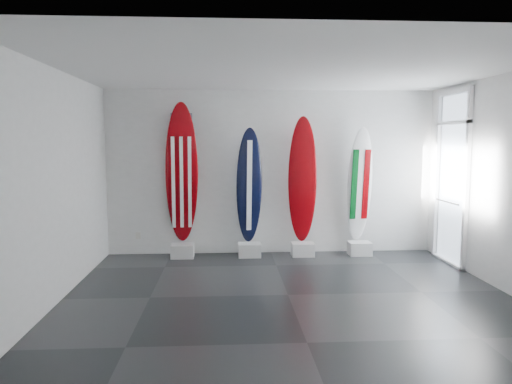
{
  "coord_description": "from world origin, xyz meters",
  "views": [
    {
      "loc": [
        -0.82,
        -6.22,
        2.07
      ],
      "look_at": [
        -0.35,
        1.4,
        1.26
      ],
      "focal_mm": 33.36,
      "sensor_mm": 36.0,
      "label": 1
    }
  ],
  "objects": [
    {
      "name": "glass_door",
      "position": [
        2.97,
        1.55,
        1.43
      ],
      "size": [
        0.12,
        1.16,
        2.85
      ],
      "primitive_type": null,
      "color": "white",
      "rests_on": "floor"
    },
    {
      "name": "wall_right",
      "position": [
        3.0,
        0.0,
        1.5
      ],
      "size": [
        0.0,
        5.0,
        5.0
      ],
      "primitive_type": "plane",
      "rotation": [
        1.57,
        0.0,
        -1.57
      ],
      "color": "silver",
      "rests_on": "ground"
    },
    {
      "name": "display_block_usa",
      "position": [
        -1.62,
        2.18,
        0.12
      ],
      "size": [
        0.4,
        0.3,
        0.24
      ],
      "primitive_type": "cube",
      "color": "silver",
      "rests_on": "floor"
    },
    {
      "name": "surfboard_usa",
      "position": [
        -1.62,
        2.28,
        1.49
      ],
      "size": [
        0.63,
        0.57,
        2.52
      ],
      "primitive_type": "ellipsoid",
      "rotation": [
        0.17,
        0.0,
        0.11
      ],
      "color": "#8A0308",
      "rests_on": "display_block_usa"
    },
    {
      "name": "surfboard_swiss",
      "position": [
        0.55,
        2.28,
        1.38
      ],
      "size": [
        0.53,
        0.23,
        2.28
      ],
      "primitive_type": "ellipsoid",
      "rotation": [
        0.05,
        0.0,
        -0.09
      ],
      "color": "#8A0308",
      "rests_on": "display_block_swiss"
    },
    {
      "name": "wall_back",
      "position": [
        0.0,
        2.5,
        1.5
      ],
      "size": [
        6.0,
        0.0,
        6.0
      ],
      "primitive_type": "plane",
      "rotation": [
        1.57,
        0.0,
        0.0
      ],
      "color": "silver",
      "rests_on": "ground"
    },
    {
      "name": "display_block_swiss",
      "position": [
        0.55,
        2.18,
        0.12
      ],
      "size": [
        0.4,
        0.3,
        0.24
      ],
      "primitive_type": "cube",
      "color": "silver",
      "rests_on": "floor"
    },
    {
      "name": "wall_outlet",
      "position": [
        -2.45,
        2.48,
        0.35
      ],
      "size": [
        0.09,
        0.02,
        0.13
      ],
      "primitive_type": "cube",
      "color": "silver",
      "rests_on": "wall_back"
    },
    {
      "name": "surfboard_navy",
      "position": [
        -0.42,
        2.28,
        1.28
      ],
      "size": [
        0.5,
        0.28,
        2.08
      ],
      "primitive_type": "ellipsoid",
      "rotation": [
        0.06,
        0.0,
        0.17
      ],
      "color": "black",
      "rests_on": "display_block_navy"
    },
    {
      "name": "wall_front",
      "position": [
        0.0,
        -2.5,
        1.5
      ],
      "size": [
        6.0,
        0.0,
        6.0
      ],
      "primitive_type": "plane",
      "rotation": [
        -1.57,
        0.0,
        0.0
      ],
      "color": "silver",
      "rests_on": "ground"
    },
    {
      "name": "display_block_navy",
      "position": [
        -0.42,
        2.18,
        0.12
      ],
      "size": [
        0.4,
        0.3,
        0.24
      ],
      "primitive_type": "cube",
      "color": "silver",
      "rests_on": "floor"
    },
    {
      "name": "wall_left",
      "position": [
        -3.0,
        0.0,
        1.5
      ],
      "size": [
        0.0,
        5.0,
        5.0
      ],
      "primitive_type": "plane",
      "rotation": [
        1.57,
        0.0,
        1.57
      ],
      "color": "silver",
      "rests_on": "ground"
    },
    {
      "name": "floor",
      "position": [
        0.0,
        0.0,
        0.0
      ],
      "size": [
        6.0,
        6.0,
        0.0
      ],
      "primitive_type": "plane",
      "color": "black",
      "rests_on": "ground"
    },
    {
      "name": "surfboard_italy",
      "position": [
        1.6,
        2.28,
        1.29
      ],
      "size": [
        0.51,
        0.33,
        2.1
      ],
      "primitive_type": "ellipsoid",
      "rotation": [
        0.09,
        0.0,
        0.12
      ],
      "color": "white",
      "rests_on": "display_block_italy"
    },
    {
      "name": "ceiling",
      "position": [
        0.0,
        0.0,
        3.0
      ],
      "size": [
        6.0,
        6.0,
        0.0
      ],
      "primitive_type": "plane",
      "rotation": [
        3.14,
        0.0,
        0.0
      ],
      "color": "white",
      "rests_on": "wall_back"
    },
    {
      "name": "display_block_italy",
      "position": [
        1.6,
        2.18,
        0.12
      ],
      "size": [
        0.4,
        0.3,
        0.24
      ],
      "primitive_type": "cube",
      "color": "silver",
      "rests_on": "floor"
    }
  ]
}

